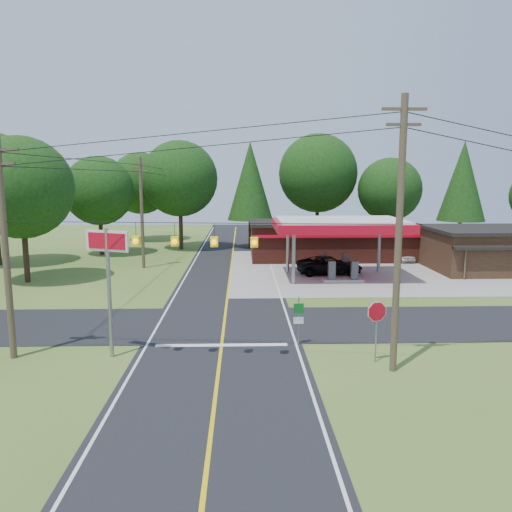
{
  "coord_description": "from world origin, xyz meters",
  "views": [
    {
      "loc": [
        1.04,
        -27.25,
        8.23
      ],
      "look_at": [
        2.0,
        7.0,
        2.8
      ],
      "focal_mm": 35.0,
      "sensor_mm": 36.0,
      "label": 1
    }
  ],
  "objects_px": {
    "gas_canopy": "(340,226)",
    "big_stop_sign": "(108,264)",
    "sedan_car": "(404,255)",
    "suv_car": "(329,265)",
    "octagonal_stop_sign": "(377,316)"
  },
  "relations": [
    {
      "from": "suv_car",
      "to": "sedan_car",
      "type": "bearing_deg",
      "value": -55.98
    },
    {
      "from": "gas_canopy",
      "to": "big_stop_sign",
      "type": "relative_size",
      "value": 1.77
    },
    {
      "from": "suv_car",
      "to": "big_stop_sign",
      "type": "xyz_separation_m",
      "value": [
        -13.5,
        -19.51,
        3.59
      ]
    },
    {
      "from": "gas_canopy",
      "to": "suv_car",
      "type": "height_order",
      "value": "gas_canopy"
    },
    {
      "from": "gas_canopy",
      "to": "big_stop_sign",
      "type": "distance_m",
      "value": 22.81
    },
    {
      "from": "gas_canopy",
      "to": "suv_car",
      "type": "distance_m",
      "value": 3.84
    },
    {
      "from": "gas_canopy",
      "to": "sedan_car",
      "type": "height_order",
      "value": "gas_canopy"
    },
    {
      "from": "sedan_car",
      "to": "big_stop_sign",
      "type": "xyz_separation_m",
      "value": [
        -22.0,
        -26.01,
        3.75
      ]
    },
    {
      "from": "gas_canopy",
      "to": "big_stop_sign",
      "type": "xyz_separation_m",
      "value": [
        -14.0,
        -18.01,
        0.1
      ]
    },
    {
      "from": "suv_car",
      "to": "big_stop_sign",
      "type": "relative_size",
      "value": 0.93
    },
    {
      "from": "gas_canopy",
      "to": "suv_car",
      "type": "xyz_separation_m",
      "value": [
        -0.5,
        1.5,
        -3.5
      ]
    },
    {
      "from": "sedan_car",
      "to": "octagonal_stop_sign",
      "type": "height_order",
      "value": "octagonal_stop_sign"
    },
    {
      "from": "sedan_car",
      "to": "gas_canopy",
      "type": "bearing_deg",
      "value": -135.05
    },
    {
      "from": "suv_car",
      "to": "octagonal_stop_sign",
      "type": "distance_m",
      "value": 20.61
    },
    {
      "from": "gas_canopy",
      "to": "sedan_car",
      "type": "relative_size",
      "value": 2.93
    }
  ]
}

